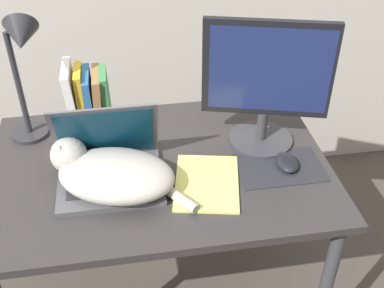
% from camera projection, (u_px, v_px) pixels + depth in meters
% --- Properties ---
extents(desk, '(1.11, 0.74, 0.73)m').
position_uv_depth(desk, '(160.00, 184.00, 1.63)').
color(desk, '#2D2B2B').
rests_on(desk, ground_plane).
extents(laptop, '(0.32, 0.27, 0.26)m').
position_uv_depth(laptop, '(109.00, 166.00, 1.50)').
color(laptop, '#4C4C51').
rests_on(laptop, desk).
extents(cat, '(0.44, 0.35, 0.14)m').
position_uv_depth(cat, '(110.00, 173.00, 1.46)').
color(cat, '#B2ADA3').
rests_on(cat, desk).
extents(external_monitor, '(0.41, 0.22, 0.44)m').
position_uv_depth(external_monitor, '(267.00, 83.00, 1.55)').
color(external_monitor, '#333338').
rests_on(external_monitor, desk).
extents(mousepad, '(0.28, 0.19, 0.00)m').
position_uv_depth(mousepad, '(279.00, 167.00, 1.57)').
color(mousepad, '#232328').
rests_on(mousepad, desk).
extents(computer_mouse, '(0.07, 0.11, 0.03)m').
position_uv_depth(computer_mouse, '(287.00, 162.00, 1.56)').
color(computer_mouse, black).
rests_on(computer_mouse, mousepad).
extents(book_row, '(0.15, 0.17, 0.24)m').
position_uv_depth(book_row, '(88.00, 98.00, 1.71)').
color(book_row, white).
rests_on(book_row, desk).
extents(desk_lamp, '(0.17, 0.17, 0.46)m').
position_uv_depth(desk_lamp, '(22.00, 59.00, 1.52)').
color(desk_lamp, '#28282D').
rests_on(desk_lamp, desk).
extents(notepad, '(0.25, 0.30, 0.01)m').
position_uv_depth(notepad, '(207.00, 183.00, 1.50)').
color(notepad, '#E5DB6B').
rests_on(notepad, desk).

